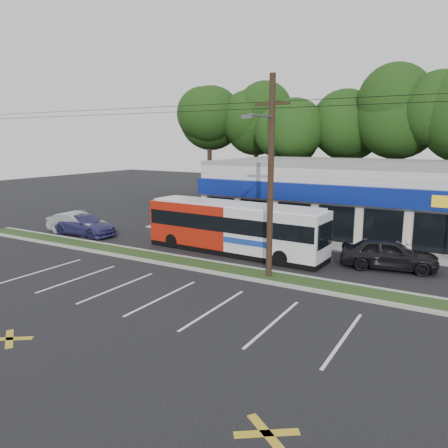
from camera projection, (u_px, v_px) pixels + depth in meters
ground at (209, 274)px, 22.90m from camera, size 120.00×120.00×0.00m
grass_strip at (218, 268)px, 23.74m from camera, size 40.00×1.60×0.12m
curb_south at (210, 272)px, 23.01m from camera, size 40.00×0.25×0.14m
curb_north at (226, 264)px, 24.45m from camera, size 40.00×0.25×0.14m
sidewalk at (349, 249)px, 28.03m from camera, size 32.00×2.20×0.10m
strip_mall at (382, 197)px, 33.14m from camera, size 25.00×12.55×5.30m
utility_pole at (267, 171)px, 21.25m from camera, size 50.00×2.77×10.00m
tree_line at (390, 124)px, 41.33m from camera, size 46.76×6.76×11.83m
metrobus at (234, 227)px, 26.87m from camera, size 11.76×3.01×3.14m
car_dark at (389, 254)px, 23.64m from camera, size 5.34×2.93×1.72m
car_silver at (77, 223)px, 32.61m from camera, size 4.88×1.82×1.59m
car_blue at (85, 225)px, 32.19m from camera, size 5.21×2.15×1.51m
pedestrian_a at (407, 254)px, 23.91m from camera, size 0.61×0.44×1.55m
pedestrian_b at (309, 240)px, 27.13m from camera, size 0.78×0.62×1.54m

